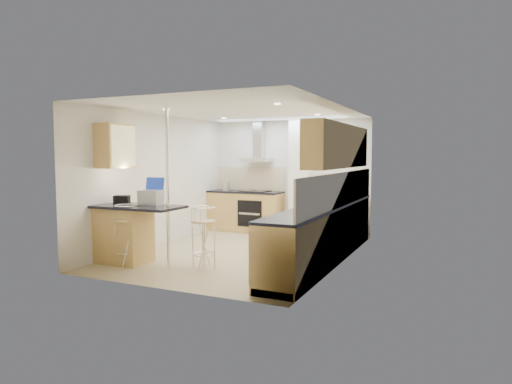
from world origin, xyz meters
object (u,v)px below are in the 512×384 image
at_px(laptop, 151,198).
at_px(microwave, 323,196).
at_px(bread_bin, 310,205).
at_px(bar_stool_near, 127,235).
at_px(bar_stool_end, 204,237).

bearing_deg(laptop, microwave, 21.76).
bearing_deg(bread_bin, bar_stool_near, -147.47).
bearing_deg(bar_stool_near, bread_bin, 21.14).
relative_size(microwave, bar_stool_end, 0.57).
height_order(laptop, bar_stool_end, laptop).
bearing_deg(laptop, bar_stool_near, -132.32).
bearing_deg(laptop, bread_bin, 3.92).
bearing_deg(bread_bin, bar_stool_end, -149.52).
xyz_separation_m(microwave, bar_stool_near, (-2.69, -1.60, -0.59)).
distance_m(laptop, bar_stool_near, 0.69).
bearing_deg(bar_stool_end, laptop, 110.79).
relative_size(bar_stool_end, bread_bin, 2.67).
xyz_separation_m(laptop, bar_stool_end, (0.93, 0.07, -0.58)).
xyz_separation_m(microwave, bread_bin, (0.05, -0.85, -0.06)).
bearing_deg(bar_stool_near, laptop, 59.51).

